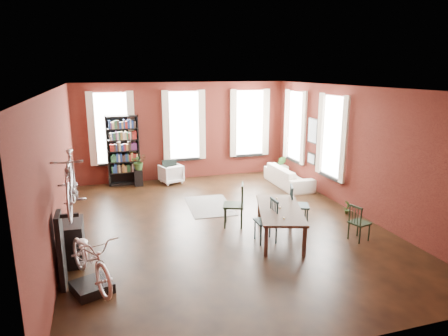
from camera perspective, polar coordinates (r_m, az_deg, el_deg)
name	(u,v)px	position (r m, az deg, el deg)	size (l,w,h in m)	color
room	(226,132)	(9.62, 0.30, 5.22)	(9.00, 9.04, 3.22)	black
dining_table	(280,223)	(8.85, 7.93, -7.80)	(0.89, 1.96, 0.67)	#4E3C2F
dining_chair_a	(266,221)	(8.58, 5.98, -7.54)	(0.43, 0.43, 0.93)	#173233
dining_chair_b	(233,205)	(9.35, 1.37, -5.31)	(0.47, 0.47, 1.02)	black
dining_chair_c	(359,223)	(9.10, 18.79, -7.39)	(0.37, 0.37, 0.80)	black
dining_chair_d	(299,206)	(9.58, 10.67, -5.30)	(0.44, 0.44, 0.95)	#173234
bookshelf	(123,151)	(13.01, -14.19, 2.43)	(1.00, 0.32, 2.20)	black
white_armchair	(171,173)	(13.04, -7.59, -0.69)	(0.65, 0.61, 0.67)	white
cream_sofa	(289,173)	(12.78, 9.21, -0.71)	(2.08, 0.61, 0.81)	beige
striped_rug	(210,206)	(10.84, -2.07, -5.41)	(1.12, 1.79, 0.01)	black
bike_trainer	(92,287)	(7.22, -18.34, -15.85)	(0.58, 0.58, 0.17)	black
bike_wall_rack	(61,250)	(7.32, -22.26, -10.84)	(0.16, 0.60, 1.30)	black
console_table	(73,242)	(8.23, -20.76, -9.83)	(0.40, 0.80, 0.80)	black
plant_stand	(139,178)	(12.92, -12.12, -1.37)	(0.26, 0.26, 0.51)	black
plant_by_sofa	(280,172)	(13.82, 7.97, -0.60)	(0.41, 0.74, 0.33)	#2E6327
plant_small	(347,212)	(10.70, 17.13, -5.96)	(0.19, 0.36, 0.13)	#2E5321
bicycle_floor	(89,234)	(6.80, -18.77, -8.91)	(0.60, 0.91, 1.73)	silver
bicycle_hung	(69,163)	(6.84, -21.31, 0.67)	(0.47, 1.00, 1.66)	#A5A8AD
plant_on_stand	(139,164)	(12.82, -12.07, 0.63)	(0.47, 0.52, 0.41)	#2B4F1F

